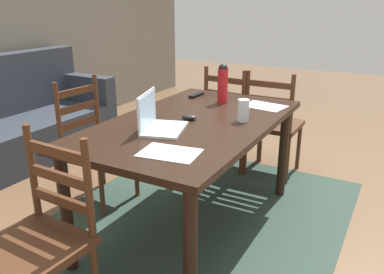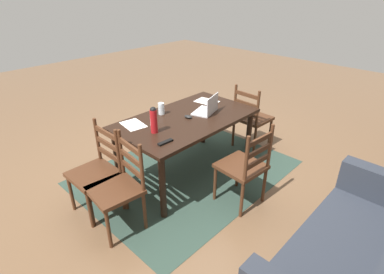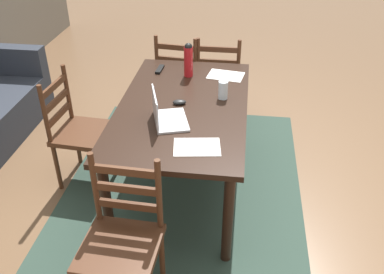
# 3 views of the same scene
# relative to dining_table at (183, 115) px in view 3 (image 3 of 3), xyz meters

# --- Properties ---
(ground_plane) EXTENTS (14.00, 14.00, 0.00)m
(ground_plane) POSITION_rel_dining_table_xyz_m (0.00, 0.00, -0.68)
(ground_plane) COLOR brown
(area_rug) EXTENTS (2.55, 1.94, 0.01)m
(area_rug) POSITION_rel_dining_table_xyz_m (0.00, 0.00, -0.68)
(area_rug) COLOR #2D4238
(area_rug) RESTS_ON ground
(dining_table) EXTENTS (1.67, 0.96, 0.77)m
(dining_table) POSITION_rel_dining_table_xyz_m (0.00, 0.00, 0.00)
(dining_table) COLOR black
(dining_table) RESTS_ON ground
(chair_far_head) EXTENTS (0.47, 0.47, 0.95)m
(chair_far_head) POSITION_rel_dining_table_xyz_m (0.00, 0.85, -0.22)
(chair_far_head) COLOR #4C2B19
(chair_far_head) RESTS_ON ground
(chair_right_near) EXTENTS (0.44, 0.44, 0.95)m
(chair_right_near) POSITION_rel_dining_table_xyz_m (1.12, -0.19, -0.22)
(chair_right_near) COLOR #4C2B19
(chair_right_near) RESTS_ON ground
(chair_left_far) EXTENTS (0.46, 0.46, 0.95)m
(chair_left_far) POSITION_rel_dining_table_xyz_m (-1.12, 0.19, -0.22)
(chair_left_far) COLOR #4C2B19
(chair_left_far) RESTS_ON ground
(chair_right_far) EXTENTS (0.48, 0.48, 0.95)m
(chair_right_far) POSITION_rel_dining_table_xyz_m (1.12, 0.20, -0.22)
(chair_right_far) COLOR #4C2B19
(chair_right_far) RESTS_ON ground
(laptop) EXTENTS (0.37, 0.31, 0.23)m
(laptop) POSITION_rel_dining_table_xyz_m (-0.28, 0.09, 0.15)
(laptop) COLOR silver
(laptop) RESTS_ON dining_table
(water_bottle) EXTENTS (0.08, 0.08, 0.29)m
(water_bottle) POSITION_rel_dining_table_xyz_m (0.52, 0.03, 0.24)
(water_bottle) COLOR red
(water_bottle) RESTS_ON dining_table
(drinking_glass) EXTENTS (0.07, 0.07, 0.14)m
(drinking_glass) POSITION_rel_dining_table_xyz_m (0.14, -0.29, 0.16)
(drinking_glass) COLOR silver
(drinking_glass) RESTS_ON dining_table
(computer_mouse) EXTENTS (0.08, 0.11, 0.03)m
(computer_mouse) POSITION_rel_dining_table_xyz_m (0.00, 0.03, 0.11)
(computer_mouse) COLOR black
(computer_mouse) RESTS_ON dining_table
(tv_remote) EXTENTS (0.17, 0.05, 0.02)m
(tv_remote) POSITION_rel_dining_table_xyz_m (0.60, 0.29, 0.10)
(tv_remote) COLOR black
(tv_remote) RESTS_ON dining_table
(paper_stack_left) EXTENTS (0.26, 0.33, 0.00)m
(paper_stack_left) POSITION_rel_dining_table_xyz_m (0.56, -0.29, 0.09)
(paper_stack_left) COLOR white
(paper_stack_left) RESTS_ON dining_table
(paper_stack_right) EXTENTS (0.25, 0.32, 0.00)m
(paper_stack_right) POSITION_rel_dining_table_xyz_m (-0.56, -0.17, 0.09)
(paper_stack_right) COLOR white
(paper_stack_right) RESTS_ON dining_table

